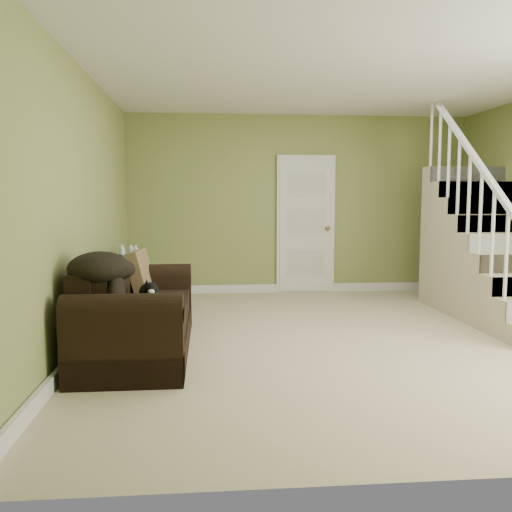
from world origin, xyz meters
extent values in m
cube|color=#C0AE8B|center=(0.00, 0.00, 0.00)|extent=(5.00, 5.50, 0.01)
cube|color=white|center=(0.00, 0.00, 2.60)|extent=(5.00, 5.50, 0.01)
cube|color=#84914E|center=(0.00, 2.75, 1.30)|extent=(5.00, 0.04, 2.60)
cube|color=#84914E|center=(0.00, -2.75, 1.30)|extent=(5.00, 0.04, 2.60)
cube|color=#84914E|center=(-2.50, 0.00, 1.30)|extent=(0.04, 5.50, 2.60)
cube|color=white|center=(0.00, 2.72, 0.06)|extent=(5.00, 0.04, 0.12)
cube|color=white|center=(-2.47, 0.00, 0.06)|extent=(0.04, 5.50, 0.12)
cube|color=white|center=(0.10, 2.71, 1.01)|extent=(0.86, 0.05, 2.02)
cube|color=white|center=(0.10, 2.69, 1.00)|extent=(0.78, 0.04, 1.96)
sphere|color=olive|center=(0.42, 2.65, 0.95)|extent=(0.07, 0.07, 0.07)
cylinder|color=white|center=(1.55, -0.19, 0.85)|extent=(0.04, 0.04, 0.90)
cylinder|color=white|center=(1.55, 0.08, 1.05)|extent=(0.04, 0.04, 0.90)
cylinder|color=white|center=(1.55, 0.35, 1.25)|extent=(0.04, 0.04, 0.90)
cube|color=#C0AE8B|center=(2.00, 0.62, 0.50)|extent=(1.00, 0.27, 1.00)
cylinder|color=white|center=(1.55, 0.62, 1.45)|extent=(0.04, 0.04, 0.90)
cube|color=#C0AE8B|center=(2.00, 0.89, 0.60)|extent=(1.00, 0.27, 1.20)
cylinder|color=white|center=(1.55, 0.89, 1.65)|extent=(0.04, 0.04, 0.90)
cube|color=#C0AE8B|center=(2.00, 1.16, 0.70)|extent=(1.00, 0.27, 1.40)
cylinder|color=white|center=(1.55, 1.16, 1.85)|extent=(0.04, 0.04, 0.90)
cube|color=#C0AE8B|center=(2.00, 1.43, 0.80)|extent=(1.00, 0.27, 1.60)
cylinder|color=white|center=(1.55, 1.43, 2.05)|extent=(0.04, 0.04, 0.90)
cube|color=#C0AE8B|center=(2.00, 1.70, 0.90)|extent=(1.00, 0.27, 1.80)
cylinder|color=white|center=(1.55, 1.70, 2.25)|extent=(0.04, 0.04, 0.90)
cube|color=white|center=(1.55, 0.62, 1.90)|extent=(0.06, 2.46, 1.84)
cube|color=black|center=(-1.97, -0.31, 0.12)|extent=(0.88, 2.05, 0.23)
cube|color=black|center=(-1.88, -0.31, 0.33)|extent=(0.67, 1.54, 0.20)
cube|color=black|center=(-1.97, -1.22, 0.29)|extent=(0.88, 0.23, 0.58)
cube|color=black|center=(-1.97, 0.59, 0.29)|extent=(0.88, 0.23, 0.58)
cylinder|color=black|center=(-1.97, -1.22, 0.58)|extent=(0.88, 0.23, 0.23)
cylinder|color=black|center=(-1.97, 0.59, 0.58)|extent=(0.88, 0.23, 0.23)
cube|color=black|center=(-2.32, -0.31, 0.52)|extent=(0.19, 1.58, 0.59)
cube|color=black|center=(-2.17, -0.31, 0.59)|extent=(0.13, 1.52, 0.33)
cube|color=black|center=(-2.28, 1.39, 0.30)|extent=(0.64, 0.64, 0.60)
cylinder|color=white|center=(-2.36, 1.34, 0.70)|extent=(0.06, 0.06, 0.20)
cylinder|color=blue|center=(-2.36, 1.34, 0.70)|extent=(0.07, 0.07, 0.05)
cylinder|color=white|center=(-2.36, 1.34, 0.81)|extent=(0.03, 0.03, 0.03)
cylinder|color=white|center=(-2.21, 1.37, 0.70)|extent=(0.06, 0.06, 0.20)
cylinder|color=blue|center=(-2.21, 1.37, 0.70)|extent=(0.07, 0.07, 0.05)
cylinder|color=white|center=(-2.21, 1.37, 0.81)|extent=(0.03, 0.03, 0.03)
cylinder|color=white|center=(-2.28, 1.49, 0.70)|extent=(0.06, 0.06, 0.20)
cylinder|color=blue|center=(-2.28, 1.49, 0.70)|extent=(0.07, 0.07, 0.05)
cylinder|color=white|center=(-2.28, 1.49, 0.81)|extent=(0.03, 0.03, 0.03)
cylinder|color=white|center=(-2.39, 1.47, 0.70)|extent=(0.06, 0.06, 0.20)
cylinder|color=blue|center=(-2.39, 1.47, 0.70)|extent=(0.07, 0.07, 0.05)
cylinder|color=white|center=(-2.39, 1.47, 0.81)|extent=(0.03, 0.03, 0.03)
ellipsoid|color=black|center=(-1.89, -0.19, 0.52)|extent=(0.24, 0.35, 0.17)
ellipsoid|color=white|center=(-1.89, -0.26, 0.49)|extent=(0.12, 0.15, 0.09)
sphere|color=black|center=(-1.89, -0.36, 0.58)|extent=(0.14, 0.14, 0.12)
ellipsoid|color=white|center=(-1.89, -0.40, 0.56)|extent=(0.07, 0.06, 0.05)
cone|color=black|center=(-1.92, -0.35, 0.64)|extent=(0.05, 0.05, 0.05)
cone|color=black|center=(-1.86, -0.35, 0.64)|extent=(0.05, 0.05, 0.05)
cylinder|color=black|center=(-1.80, -0.07, 0.46)|extent=(0.14, 0.23, 0.03)
ellipsoid|color=yellow|center=(-1.81, -0.47, 0.46)|extent=(0.12, 0.20, 0.05)
cube|color=#472D1C|center=(-2.03, 0.40, 0.61)|extent=(0.29, 0.51, 0.51)
ellipsoid|color=black|center=(-2.20, -0.84, 0.84)|extent=(0.51, 0.65, 0.26)
camera|label=1|loc=(-1.34, -5.19, 1.38)|focal=38.00mm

